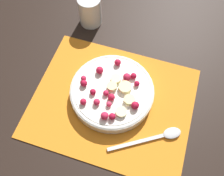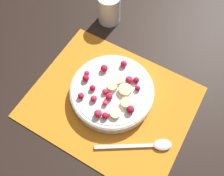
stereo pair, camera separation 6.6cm
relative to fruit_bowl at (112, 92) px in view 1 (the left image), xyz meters
name	(u,v)px [view 1 (the left image)]	position (x,y,z in m)	size (l,w,h in m)	color
ground_plane	(112,102)	(-0.01, 0.02, -0.03)	(3.00, 3.00, 0.00)	black
placemat	(112,102)	(-0.01, 0.02, -0.02)	(0.43, 0.35, 0.01)	orange
fruit_bowl	(112,92)	(0.00, 0.00, 0.00)	(0.23, 0.23, 0.05)	silver
spoon	(160,136)	(-0.15, 0.08, -0.02)	(0.18, 0.12, 0.01)	silver
drinking_glass	(90,11)	(0.15, -0.24, 0.02)	(0.07, 0.07, 0.10)	white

